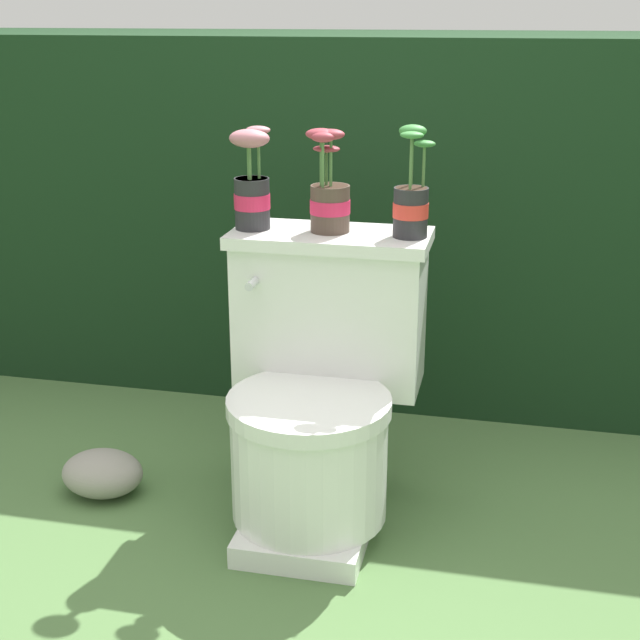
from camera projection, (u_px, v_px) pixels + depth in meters
The scene contains 7 objects.
ground_plane at pixel (314, 537), 2.14m from camera, with size 12.00×12.00×0.00m, color #4C703D.
hedge_backdrop at pixel (391, 205), 3.05m from camera, with size 4.10×0.91×1.12m.
toilet at pixel (319, 393), 2.15m from camera, with size 0.48×0.54×0.69m.
potted_plant_left at pixel (252, 187), 2.14m from camera, with size 0.10×0.10×0.25m.
potted_plant_midleft at pixel (329, 195), 2.12m from camera, with size 0.10×0.10×0.25m.
potted_plant_middle at pixel (411, 201), 2.07m from camera, with size 0.09×0.10×0.26m.
garden_stone at pixel (102, 473), 2.31m from camera, with size 0.21×0.17×0.12m.
Camera 1 is at (0.41, -1.80, 1.20)m, focal length 50.00 mm.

